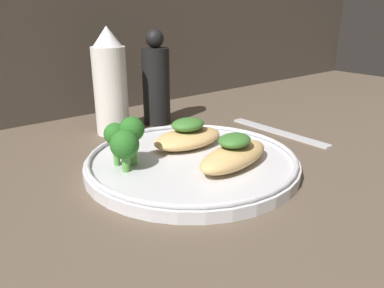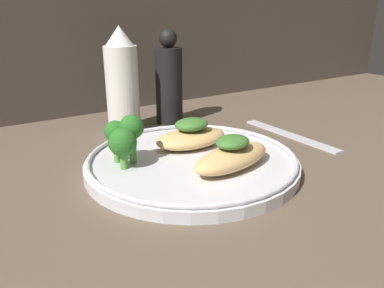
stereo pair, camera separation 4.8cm
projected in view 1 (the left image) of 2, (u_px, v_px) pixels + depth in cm
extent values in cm
cube|color=brown|center=(192.00, 172.00, 49.17)|extent=(180.00, 180.00, 1.00)
cylinder|color=silver|center=(192.00, 163.00, 48.77)|extent=(27.53, 27.53, 1.40)
torus|color=silver|center=(192.00, 156.00, 48.43)|extent=(26.93, 26.93, 0.60)
ellipsoid|color=tan|center=(234.00, 156.00, 45.71)|extent=(12.69, 7.15, 2.63)
ellipsoid|color=#3D752D|center=(235.00, 140.00, 45.01)|extent=(5.14, 4.43, 1.50)
ellipsoid|color=tan|center=(188.00, 138.00, 52.53)|extent=(10.95, 6.56, 2.36)
ellipsoid|color=#3D752D|center=(188.00, 124.00, 51.85)|extent=(5.03, 4.07, 1.68)
cylinder|color=#569942|center=(133.00, 151.00, 45.96)|extent=(0.94, 0.94, 3.60)
sphere|color=#286B23|center=(132.00, 129.00, 44.98)|extent=(3.05, 3.05, 3.05)
cylinder|color=#569942|center=(116.00, 153.00, 45.94)|extent=(0.81, 0.81, 3.12)
sphere|color=#286B23|center=(115.00, 134.00, 45.09)|extent=(2.73, 2.73, 2.73)
cylinder|color=#569942|center=(126.00, 163.00, 44.34)|extent=(0.94, 0.94, 2.19)
sphere|color=#286B23|center=(125.00, 145.00, 43.56)|extent=(3.44, 3.44, 3.44)
cylinder|color=white|center=(111.00, 91.00, 60.76)|extent=(5.42, 5.42, 14.16)
cone|color=white|center=(107.00, 36.00, 57.82)|extent=(4.61, 4.61, 3.12)
cylinder|color=black|center=(156.00, 87.00, 66.15)|extent=(4.81, 4.81, 13.40)
sphere|color=black|center=(155.00, 38.00, 63.34)|extent=(3.13, 3.13, 3.13)
cube|color=silver|center=(278.00, 131.00, 62.93)|extent=(1.88, 19.17, 0.60)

